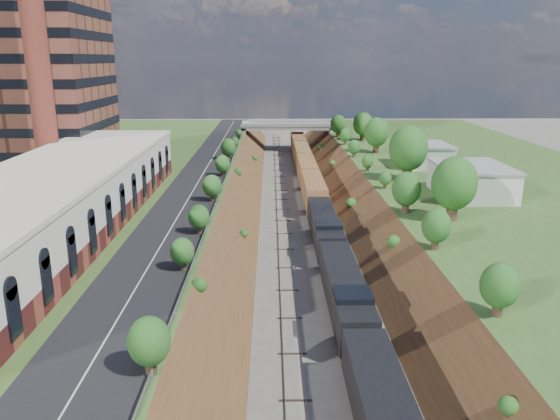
# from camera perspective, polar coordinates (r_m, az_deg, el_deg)

# --- Properties ---
(platform_left) EXTENTS (44.00, 180.00, 5.00)m
(platform_left) POSITION_cam_1_polar(r_m,az_deg,el_deg) (88.81, -19.81, 0.98)
(platform_left) COLOR #395A25
(platform_left) RESTS_ON ground
(platform_right) EXTENTS (44.00, 180.00, 5.00)m
(platform_right) POSITION_cam_1_polar(r_m,az_deg,el_deg) (91.91, 23.00, 1.13)
(platform_right) COLOR #395A25
(platform_right) RESTS_ON ground
(embankment_left) EXTENTS (10.00, 180.00, 10.00)m
(embankment_left) POSITION_cam_1_polar(r_m,az_deg,el_deg) (84.95, -5.46, -0.53)
(embankment_left) COLOR brown
(embankment_left) RESTS_ON ground
(embankment_right) EXTENTS (10.00, 180.00, 10.00)m
(embankment_right) POSITION_cam_1_polar(r_m,az_deg,el_deg) (86.04, 9.30, -0.46)
(embankment_right) COLOR brown
(embankment_right) RESTS_ON ground
(rail_left_track) EXTENTS (1.58, 180.00, 0.18)m
(rail_left_track) POSITION_cam_1_polar(r_m,az_deg,el_deg) (84.67, 0.21, -0.45)
(rail_left_track) COLOR gray
(rail_left_track) RESTS_ON ground
(rail_right_track) EXTENTS (1.58, 180.00, 0.18)m
(rail_right_track) POSITION_cam_1_polar(r_m,az_deg,el_deg) (84.93, 3.72, -0.43)
(rail_right_track) COLOR gray
(rail_right_track) RESTS_ON ground
(road) EXTENTS (8.00, 180.00, 0.10)m
(road) POSITION_cam_1_polar(r_m,az_deg,el_deg) (84.18, -8.61, 2.76)
(road) COLOR black
(road) RESTS_ON platform_left
(guardrail) EXTENTS (0.10, 171.00, 0.70)m
(guardrail) POSITION_cam_1_polar(r_m,az_deg,el_deg) (83.43, -5.85, 3.10)
(guardrail) COLOR #99999E
(guardrail) RESTS_ON platform_left
(commercial_building) EXTENTS (14.30, 62.30, 7.00)m
(commercial_building) POSITION_cam_1_polar(r_m,az_deg,el_deg) (65.67, -22.12, 1.26)
(commercial_building) COLOR maroon
(commercial_building) RESTS_ON platform_left
(smokestack) EXTENTS (3.20, 3.20, 40.00)m
(smokestack) POSITION_cam_1_polar(r_m,az_deg,el_deg) (83.65, -24.16, 15.33)
(smokestack) COLOR maroon
(smokestack) RESTS_ON platform_left
(overpass) EXTENTS (24.50, 8.30, 7.40)m
(overpass) POSITION_cam_1_polar(r_m,az_deg,el_deg) (144.63, 0.76, 8.19)
(overpass) COLOR gray
(overpass) RESTS_ON ground
(white_building_near) EXTENTS (9.00, 12.00, 4.00)m
(white_building_near) POSITION_cam_1_polar(r_m,az_deg,el_deg) (80.15, 19.36, 2.84)
(white_building_near) COLOR silver
(white_building_near) RESTS_ON platform_right
(white_building_far) EXTENTS (8.00, 10.00, 3.60)m
(white_building_far) POSITION_cam_1_polar(r_m,az_deg,el_deg) (100.58, 14.86, 5.52)
(white_building_far) COLOR silver
(white_building_far) RESTS_ON platform_right
(tree_right_large) EXTENTS (5.25, 5.25, 7.61)m
(tree_right_large) POSITION_cam_1_polar(r_m,az_deg,el_deg) (66.45, 17.75, 2.61)
(tree_right_large) COLOR #473323
(tree_right_large) RESTS_ON platform_right
(tree_left_crest) EXTENTS (2.45, 2.45, 3.55)m
(tree_left_crest) POSITION_cam_1_polar(r_m,az_deg,el_deg) (45.14, -10.56, -6.01)
(tree_left_crest) COLOR #473323
(tree_left_crest) RESTS_ON platform_left
(freight_train) EXTENTS (3.18, 127.96, 4.72)m
(freight_train) POSITION_cam_1_polar(r_m,az_deg,el_deg) (86.32, 3.64, 1.60)
(freight_train) COLOR black
(freight_train) RESTS_ON ground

